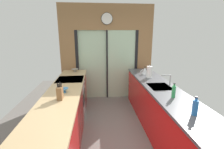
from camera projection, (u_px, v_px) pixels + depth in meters
ground_plane at (114, 130)px, 3.37m from camera, size 5.04×7.60×0.02m
back_wall_unit at (107, 47)px, 4.73m from camera, size 2.64×0.12×2.70m
left_counter_run at (62, 124)px, 2.72m from camera, size 0.62×3.80×0.92m
right_counter_run at (164, 114)px, 3.05m from camera, size 0.62×3.80×0.92m
sink_faucet at (169, 78)px, 3.16m from camera, size 0.19×0.02×0.23m
oven_range at (71, 98)px, 3.80m from camera, size 0.60×0.60×0.92m
mixing_bowl_near at (64, 90)px, 2.85m from camera, size 0.16×0.16×0.07m
mixing_bowl_far at (75, 70)px, 4.38m from camera, size 0.19×0.19×0.07m
knife_block at (60, 93)px, 2.54m from camera, size 0.08×0.14×0.28m
kettle at (145, 71)px, 4.13m from camera, size 0.26×0.18×0.19m
soap_bottle_near at (195, 107)px, 2.05m from camera, size 0.07×0.07×0.25m
soap_bottle_far at (174, 91)px, 2.61m from camera, size 0.06×0.06×0.24m
paper_towel_roll at (149, 72)px, 3.78m from camera, size 0.15×0.15×0.29m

